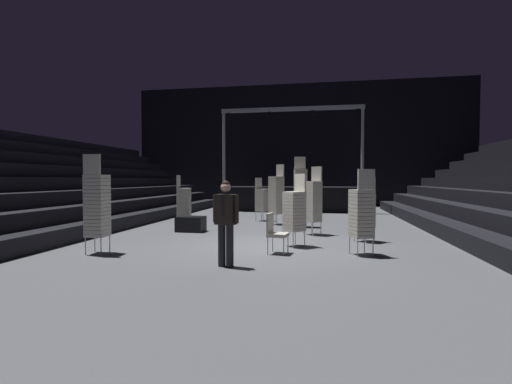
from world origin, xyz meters
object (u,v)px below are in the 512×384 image
Objects in this scene: chair_stack_front_left at (262,199)px; man_with_tie at (226,218)px; chair_stack_rear_centre at (97,204)px; chair_stack_mid_centre at (362,212)px; chair_stack_rear_right at (295,210)px; chair_stack_rear_left at (313,201)px; chair_stack_mid_right at (365,209)px; equipment_road_case at (191,224)px; chair_stack_mid_left at (300,192)px; loose_chair_near_man at (275,231)px; chair_stack_aisle_left at (276,194)px; stage_riser at (293,197)px; chair_stack_front_right at (184,201)px.

man_with_tie is at bearing 31.58° from chair_stack_front_left.
chair_stack_rear_centre is (-3.27, 0.72, 0.18)m from man_with_tie.
chair_stack_mid_centre is 1.78m from chair_stack_rear_right.
chair_stack_rear_left is at bearing 59.59° from chair_stack_front_left.
chair_stack_rear_left is (-1.18, 2.92, 0.08)m from chair_stack_mid_centre.
chair_stack_mid_right is 5.58m from equipment_road_case.
chair_stack_mid_right is 2.15m from chair_stack_rear_right.
chair_stack_mid_left reaches higher than loose_chair_near_man.
equipment_road_case is (-5.17, 2.89, -0.73)m from chair_stack_mid_centre.
chair_stack_aisle_left is (-2.88, 3.42, 0.25)m from chair_stack_mid_right.
stage_riser is 6.81m from chair_stack_aisle_left.
chair_stack_mid_left is 3.93m from chair_stack_rear_right.
chair_stack_rear_right is at bearing 119.95° from chair_stack_rear_left.
stage_riser is 3.04× the size of chair_stack_mid_left.
chair_stack_mid_right is 6.92m from chair_stack_rear_centre.
chair_stack_mid_centre is at bearing 104.90° from loose_chair_near_man.
man_with_tie reaches higher than equipment_road_case.
chair_stack_mid_right reaches higher than equipment_road_case.
chair_stack_rear_left is (1.32, -9.18, 0.36)m from stage_riser.
chair_stack_mid_left is 5.01m from chair_stack_mid_centre.
chair_stack_mid_right is at bearing -10.55° from equipment_road_case.
chair_stack_front_left is at bearing -72.47° from man_with_tie.
equipment_road_case is (-3.58, 2.09, -0.69)m from chair_stack_rear_right.
man_with_tie is 5.19m from equipment_road_case.
stage_riser reaches higher than chair_stack_mid_left.
loose_chair_near_man is (1.36, -6.54, -0.37)m from chair_stack_front_left.
chair_stack_mid_left reaches higher than chair_stack_mid_centre.
chair_stack_aisle_left is at bearing 62.01° from chair_stack_front_left.
chair_stack_rear_centre is (-6.32, -2.81, 0.25)m from chair_stack_mid_right.
chair_stack_rear_right is at bearing 145.03° from chair_stack_aisle_left.
chair_stack_front_left is at bearing -13.27° from chair_stack_aisle_left.
chair_stack_aisle_left is 2.44× the size of loose_chair_near_man.
chair_stack_rear_left reaches higher than loose_chair_near_man.
chair_stack_rear_right is at bearing 18.62° from chair_stack_rear_centre.
chair_stack_mid_right is at bearing -103.25° from chair_stack_rear_right.
chair_stack_rear_centre is at bearing 68.02° from chair_stack_rear_right.
chair_stack_aisle_left reaches higher than man_with_tie.
loose_chair_near_man is at bearing -87.54° from stage_riser.
stage_riser is 4.53× the size of man_with_tie.
stage_riser is at bearing -77.62° from man_with_tie.
chair_stack_front_left is 0.95× the size of chair_stack_front_right.
stage_riser is 3.64× the size of chair_stack_rear_left.
chair_stack_mid_left is at bearing -15.43° from chair_stack_mid_right.
chair_stack_rear_right reaches higher than chair_stack_front_left.
chair_stack_mid_centre is at bearing 152.91° from chair_stack_rear_left.
chair_stack_rear_centre and chair_stack_aisle_left have the same top height.
chair_stack_rear_centre reaches higher than chair_stack_mid_centre.
chair_stack_front_right is 4.69m from chair_stack_rear_left.
chair_stack_front_right is 4.76m from chair_stack_rear_centre.
chair_stack_mid_right is (3.61, -4.48, 0.00)m from chair_stack_front_left.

